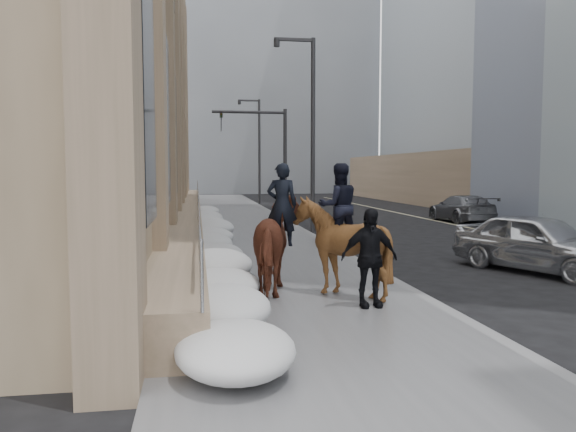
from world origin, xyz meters
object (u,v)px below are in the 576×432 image
Objects in this scene: pedestrian at (369,257)px; mounted_horse_left at (281,241)px; car_grey at (461,208)px; car_silver at (539,243)px; mounted_horse_right at (340,241)px.

mounted_horse_left is at bearing 129.46° from pedestrian.
car_grey is at bearing 56.22° from pedestrian.
pedestrian is (1.41, -1.56, -0.15)m from mounted_horse_left.
car_silver is at bearing -155.84° from mounted_horse_left.
pedestrian is 6.51m from car_silver.
mounted_horse_left is 1.24m from mounted_horse_right.
car_silver is (7.01, 1.76, -0.42)m from mounted_horse_left.
pedestrian is 19.82m from car_grey.
mounted_horse_left reaches higher than car_silver.
pedestrian reaches higher than car_silver.
car_silver is at bearing 28.04° from pedestrian.
mounted_horse_left is 7.24m from car_silver.
mounted_horse_right is 6.33m from car_silver.
mounted_horse_left is 1.45× the size of pedestrian.
pedestrian reaches higher than car_grey.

